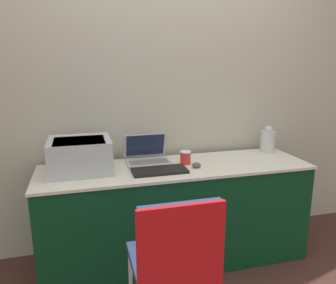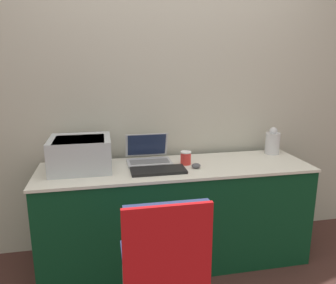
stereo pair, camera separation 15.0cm
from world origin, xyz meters
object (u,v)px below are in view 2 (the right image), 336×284
object	(u,v)px
laptop_left	(148,156)
coffee_cup	(186,158)
printer	(81,153)
mouse	(196,166)
external_keyboard	(158,170)
metal_pitcher	(273,142)
chair	(163,256)

from	to	relation	value
laptop_left	coffee_cup	bearing A→B (deg)	-24.10
printer	mouse	bearing A→B (deg)	-9.66
laptop_left	mouse	size ratio (longest dim) A/B	4.93
external_keyboard	metal_pitcher	size ratio (longest dim) A/B	1.71
printer	chair	bearing A→B (deg)	-63.74
external_keyboard	metal_pitcher	xyz separation A→B (m)	(1.02, 0.28, 0.09)
laptop_left	external_keyboard	distance (m)	0.26
chair	printer	bearing A→B (deg)	116.26
external_keyboard	coffee_cup	size ratio (longest dim) A/B	3.93
laptop_left	coffee_cup	world-z (taller)	laptop_left
printer	metal_pitcher	xyz separation A→B (m)	(1.55, 0.11, -0.03)
laptop_left	coffee_cup	distance (m)	0.29
external_keyboard	mouse	distance (m)	0.28
laptop_left	metal_pitcher	bearing A→B (deg)	1.31
printer	chair	world-z (taller)	printer
mouse	chair	size ratio (longest dim) A/B	0.08
coffee_cup	mouse	size ratio (longest dim) A/B	1.45
chair	laptop_left	bearing A→B (deg)	86.24
external_keyboard	printer	bearing A→B (deg)	162.87
chair	mouse	bearing A→B (deg)	62.84
laptop_left	metal_pitcher	world-z (taller)	metal_pitcher
laptop_left	mouse	bearing A→B (deg)	-35.74
printer	metal_pitcher	bearing A→B (deg)	4.18
printer	coffee_cup	xyz separation A→B (m)	(0.76, -0.03, -0.08)
metal_pitcher	chair	distance (m)	1.52
printer	coffee_cup	distance (m)	0.77
printer	mouse	world-z (taller)	printer
laptop_left	external_keyboard	bearing A→B (deg)	-82.33
coffee_cup	laptop_left	bearing A→B (deg)	155.90
metal_pitcher	external_keyboard	bearing A→B (deg)	-164.77
external_keyboard	coffee_cup	world-z (taller)	coffee_cup
external_keyboard	chair	bearing A→B (deg)	-97.78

